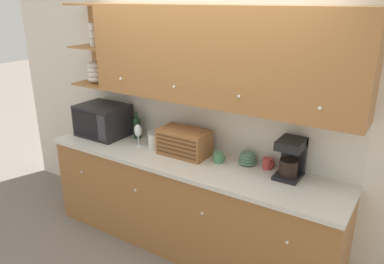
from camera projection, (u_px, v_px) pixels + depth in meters
The scene contains 14 objects.
ground_plane at pixel (203, 229), 4.02m from camera, with size 24.00×24.00×0.00m, color slate.
wall_back at pixel (206, 112), 3.61m from camera, with size 5.32×0.06×2.60m.
counter_unit at pixel (187, 203), 3.62m from camera, with size 2.94×0.65×0.94m.
backsplash_panel at pixel (204, 123), 3.61m from camera, with size 2.92×0.01×0.53m.
upper_cabinets at pixel (211, 56), 3.17m from camera, with size 2.92×0.36×0.83m.
microwave at pixel (103, 120), 4.01m from camera, with size 0.51×0.41×0.34m.
wine_bottle at pixel (137, 126), 3.94m from camera, with size 0.08×0.08×0.29m.
wine_glass at pixel (138, 131), 3.73m from camera, with size 0.08×0.08×0.22m.
storage_canister at pixel (155, 140), 3.69m from camera, with size 0.14×0.14×0.16m.
bread_box at pixel (184, 142), 3.52m from camera, with size 0.47×0.27×0.25m.
mug at pixel (219, 157), 3.38m from camera, with size 0.11×0.09×0.09m.
bowl_stack_on_counter at pixel (247, 158), 3.34m from camera, with size 0.16×0.16×0.12m.
mug_blue_second at pixel (268, 163), 3.26m from camera, with size 0.10×0.09×0.09m.
coffee_maker at pixel (291, 157), 3.08m from camera, with size 0.20×0.26×0.33m.
Camera 1 is at (1.76, -2.95, 2.34)m, focal length 35.00 mm.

